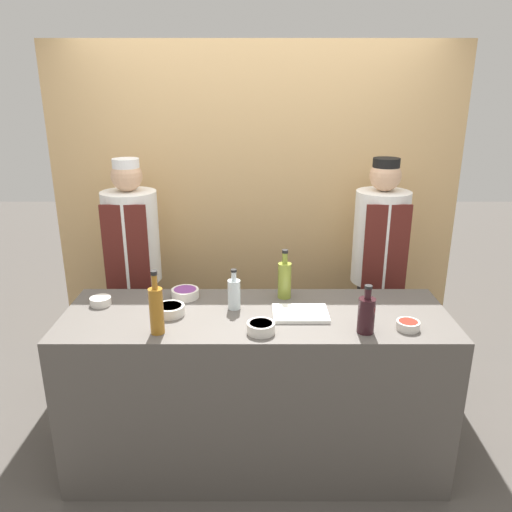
{
  "coord_description": "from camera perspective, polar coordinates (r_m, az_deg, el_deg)",
  "views": [
    {
      "loc": [
        0.0,
        -2.44,
        2.1
      ],
      "look_at": [
        0.0,
        0.14,
        1.23
      ],
      "focal_mm": 35.0,
      "sensor_mm": 36.0,
      "label": 1
    }
  ],
  "objects": [
    {
      "name": "chef_left",
      "position": [
        3.47,
        -13.68,
        -1.94
      ],
      "size": [
        0.36,
        0.36,
        1.68
      ],
      "color": "#28282D",
      "rests_on": "ground_plane"
    },
    {
      "name": "counter",
      "position": [
        2.94,
        -0.0,
        -14.94
      ],
      "size": [
        2.08,
        0.68,
        0.95
      ],
      "color": "#514C47",
      "rests_on": "ground_plane"
    },
    {
      "name": "sauce_bowl_orange",
      "position": [
        2.49,
        0.55,
        -8.13
      ],
      "size": [
        0.14,
        0.14,
        0.05
      ],
      "color": "silver",
      "rests_on": "counter"
    },
    {
      "name": "chef_right",
      "position": [
        3.47,
        13.72,
        -1.9
      ],
      "size": [
        0.35,
        0.35,
        1.68
      ],
      "color": "#28282D",
      "rests_on": "ground_plane"
    },
    {
      "name": "bottle_oil",
      "position": [
        2.86,
        3.28,
        -2.65
      ],
      "size": [
        0.08,
        0.08,
        0.29
      ],
      "color": "olive",
      "rests_on": "counter"
    },
    {
      "name": "sauce_bowl_yellow",
      "position": [
        2.93,
        -17.33,
        -4.89
      ],
      "size": [
        0.12,
        0.12,
        0.04
      ],
      "color": "silver",
      "rests_on": "counter"
    },
    {
      "name": "sauce_bowl_red",
      "position": [
        2.64,
        16.97,
        -7.54
      ],
      "size": [
        0.12,
        0.12,
        0.04
      ],
      "color": "silver",
      "rests_on": "counter"
    },
    {
      "name": "sauce_bowl_brown",
      "position": [
        2.71,
        -9.79,
        -6.04
      ],
      "size": [
        0.15,
        0.15,
        0.05
      ],
      "color": "silver",
      "rests_on": "counter"
    },
    {
      "name": "bottle_wine",
      "position": [
        2.52,
        12.49,
        -6.52
      ],
      "size": [
        0.08,
        0.08,
        0.25
      ],
      "color": "black",
      "rests_on": "counter"
    },
    {
      "name": "bottle_amber",
      "position": [
        2.49,
        -11.32,
        -5.98
      ],
      "size": [
        0.07,
        0.07,
        0.33
      ],
      "color": "#9E661E",
      "rests_on": "counter"
    },
    {
      "name": "cabinet_wall",
      "position": [
        3.69,
        0.02,
        4.6
      ],
      "size": [
        2.86,
        0.18,
        2.4
      ],
      "color": "tan",
      "rests_on": "ground_plane"
    },
    {
      "name": "sauce_bowl_purple",
      "position": [
        2.91,
        -8.09,
        -4.19
      ],
      "size": [
        0.16,
        0.16,
        0.05
      ],
      "color": "silver",
      "rests_on": "counter"
    },
    {
      "name": "bottle_clear",
      "position": [
        2.73,
        -2.53,
        -4.28
      ],
      "size": [
        0.07,
        0.07,
        0.23
      ],
      "color": "silver",
      "rests_on": "counter"
    },
    {
      "name": "cutting_board",
      "position": [
        2.69,
        5.09,
        -6.57
      ],
      "size": [
        0.29,
        0.22,
        0.02
      ],
      "color": "white",
      "rests_on": "counter"
    },
    {
      "name": "ground_plane",
      "position": [
        3.22,
        -0.0,
        -21.96
      ],
      "size": [
        14.0,
        14.0,
        0.0
      ],
      "primitive_type": "plane",
      "color": "#4C4742"
    }
  ]
}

